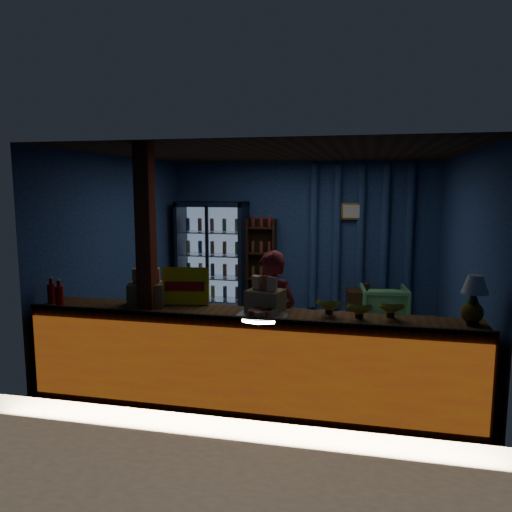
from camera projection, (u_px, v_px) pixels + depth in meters
The scene contains 19 objects.
ground at pixel (281, 346), 6.83m from camera, with size 4.60×4.60×0.00m, color #515154.
room_walls at pixel (281, 232), 6.61m from camera, with size 4.60×4.60×4.60m.
counter at pixel (248, 360), 4.92m from camera, with size 4.40×0.57×0.99m.
support_post at pixel (147, 274), 5.04m from camera, with size 0.16×0.16×2.60m, color maroon.
beverage_cooler at pixel (214, 256), 8.88m from camera, with size 1.20×0.62×1.90m.
bottle_shelf at pixel (262, 264), 8.85m from camera, with size 0.50×0.28×1.60m.
curtain_folds at pixel (360, 238), 8.50m from camera, with size 1.74×0.14×2.50m.
framed_picture at pixel (352, 211), 8.42m from camera, with size 0.36×0.04×0.28m.
shopkeeper at pixel (272, 321), 5.30m from camera, with size 0.55×0.36×1.51m, color maroon.
green_chair at pixel (384, 306), 7.73m from camera, with size 0.70×0.72×0.65m, color #57AF61.
side_table at pixel (366, 307), 7.94m from camera, with size 0.65×0.51×0.64m.
yellow_sign at pixel (185, 286), 5.20m from camera, with size 0.50×0.17×0.39m.
soda_bottles at pixel (55, 294), 5.20m from camera, with size 0.23×0.17×0.28m.
snack_box_left at pixel (146, 292), 5.18m from camera, with size 0.43×0.39×0.38m.
snack_box_centre at pixel (265, 299), 4.91m from camera, with size 0.39×0.34×0.36m.
pastry_tray at pixel (263, 314), 4.71m from camera, with size 0.49×0.49×0.08m.
banana_bunches at pixel (359, 308), 4.70m from camera, with size 0.83×0.31×0.18m.
table_lamp at pixel (475, 286), 4.37m from camera, with size 0.23×0.23×0.46m.
pineapple at pixel (472, 309), 4.46m from camera, with size 0.20×0.20×0.34m.
Camera 1 is at (1.11, -6.50, 2.19)m, focal length 35.00 mm.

